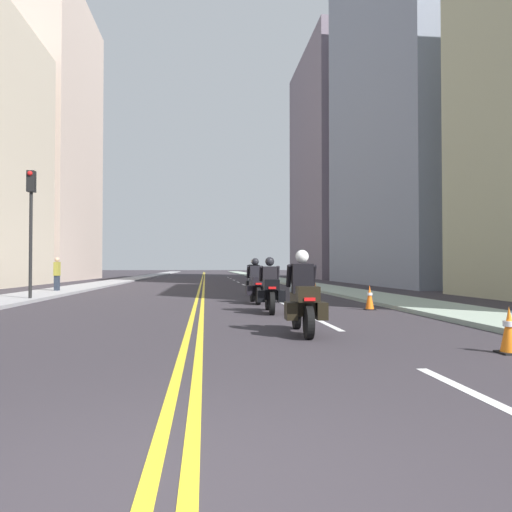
{
  "coord_description": "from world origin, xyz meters",
  "views": [
    {
      "loc": [
        0.21,
        -2.78,
        1.3
      ],
      "look_at": [
        2.0,
        14.4,
        1.68
      ],
      "focal_mm": 34.22,
      "sensor_mm": 36.0,
      "label": 1
    }
  ],
  "objects_px": {
    "motorcycle_1": "(270,290)",
    "motorcycle_3": "(254,280)",
    "traffic_cone_1": "(315,289)",
    "traffic_light_near": "(31,211)",
    "traffic_cone_0": "(370,297)",
    "traffic_cone_2": "(509,330)",
    "pedestrian_1": "(57,275)",
    "motorcycle_2": "(256,285)",
    "motorcycle_0": "(303,300)"
  },
  "relations": [
    {
      "from": "motorcycle_1",
      "to": "motorcycle_2",
      "type": "relative_size",
      "value": 1.03
    },
    {
      "from": "traffic_cone_2",
      "to": "traffic_cone_0",
      "type": "bearing_deg",
      "value": 86.92
    },
    {
      "from": "motorcycle_2",
      "to": "pedestrian_1",
      "type": "xyz_separation_m",
      "value": [
        -9.07,
        7.88,
        0.27
      ]
    },
    {
      "from": "motorcycle_1",
      "to": "motorcycle_3",
      "type": "distance_m",
      "value": 8.36
    },
    {
      "from": "pedestrian_1",
      "to": "traffic_cone_2",
      "type": "bearing_deg",
      "value": -141.19
    },
    {
      "from": "motorcycle_1",
      "to": "motorcycle_3",
      "type": "bearing_deg",
      "value": 90.32
    },
    {
      "from": "traffic_cone_2",
      "to": "traffic_light_near",
      "type": "distance_m",
      "value": 16.7
    },
    {
      "from": "motorcycle_1",
      "to": "pedestrian_1",
      "type": "xyz_separation_m",
      "value": [
        -9.12,
        11.37,
        0.27
      ]
    },
    {
      "from": "motorcycle_3",
      "to": "traffic_light_near",
      "type": "height_order",
      "value": "traffic_light_near"
    },
    {
      "from": "motorcycle_0",
      "to": "traffic_cone_0",
      "type": "distance_m",
      "value": 5.88
    },
    {
      "from": "motorcycle_2",
      "to": "pedestrian_1",
      "type": "bearing_deg",
      "value": 137.01
    },
    {
      "from": "motorcycle_3",
      "to": "traffic_cone_1",
      "type": "relative_size",
      "value": 3.45
    },
    {
      "from": "traffic_cone_2",
      "to": "pedestrian_1",
      "type": "bearing_deg",
      "value": 123.12
    },
    {
      "from": "motorcycle_1",
      "to": "traffic_cone_1",
      "type": "xyz_separation_m",
      "value": [
        2.84,
        6.78,
        -0.32
      ]
    },
    {
      "from": "pedestrian_1",
      "to": "motorcycle_1",
      "type": "bearing_deg",
      "value": -135.6
    },
    {
      "from": "traffic_cone_2",
      "to": "pedestrian_1",
      "type": "xyz_separation_m",
      "value": [
        -11.83,
        18.12,
        0.56
      ]
    },
    {
      "from": "traffic_cone_0",
      "to": "traffic_cone_2",
      "type": "height_order",
      "value": "traffic_cone_0"
    },
    {
      "from": "motorcycle_0",
      "to": "traffic_cone_1",
      "type": "relative_size",
      "value": 3.14
    },
    {
      "from": "traffic_cone_0",
      "to": "motorcycle_1",
      "type": "bearing_deg",
      "value": -168.84
    },
    {
      "from": "motorcycle_3",
      "to": "traffic_light_near",
      "type": "distance_m",
      "value": 9.59
    },
    {
      "from": "traffic_cone_1",
      "to": "traffic_light_near",
      "type": "bearing_deg",
      "value": -172.98
    },
    {
      "from": "traffic_cone_0",
      "to": "motorcycle_3",
      "type": "bearing_deg",
      "value": 109.43
    },
    {
      "from": "motorcycle_3",
      "to": "traffic_cone_1",
      "type": "height_order",
      "value": "motorcycle_3"
    },
    {
      "from": "motorcycle_1",
      "to": "motorcycle_2",
      "type": "height_order",
      "value": "motorcycle_2"
    },
    {
      "from": "motorcycle_2",
      "to": "pedestrian_1",
      "type": "relative_size",
      "value": 1.17
    },
    {
      "from": "traffic_cone_2",
      "to": "pedestrian_1",
      "type": "distance_m",
      "value": 21.65
    },
    {
      "from": "traffic_cone_0",
      "to": "traffic_cone_1",
      "type": "bearing_deg",
      "value": 92.45
    },
    {
      "from": "traffic_cone_2",
      "to": "motorcycle_1",
      "type": "bearing_deg",
      "value": 111.87
    },
    {
      "from": "motorcycle_1",
      "to": "traffic_cone_0",
      "type": "height_order",
      "value": "motorcycle_1"
    },
    {
      "from": "motorcycle_1",
      "to": "traffic_light_near",
      "type": "xyz_separation_m",
      "value": [
        -8.34,
        5.4,
        2.74
      ]
    },
    {
      "from": "motorcycle_0",
      "to": "motorcycle_2",
      "type": "xyz_separation_m",
      "value": [
        -0.1,
        7.89,
        -0.01
      ]
    },
    {
      "from": "motorcycle_1",
      "to": "traffic_cone_2",
      "type": "height_order",
      "value": "motorcycle_1"
    },
    {
      "from": "motorcycle_3",
      "to": "motorcycle_1",
      "type": "bearing_deg",
      "value": -93.05
    },
    {
      "from": "motorcycle_2",
      "to": "traffic_cone_2",
      "type": "height_order",
      "value": "motorcycle_2"
    },
    {
      "from": "motorcycle_0",
      "to": "motorcycle_1",
      "type": "distance_m",
      "value": 4.4
    },
    {
      "from": "traffic_cone_1",
      "to": "traffic_light_near",
      "type": "xyz_separation_m",
      "value": [
        -11.18,
        -1.38,
        3.06
      ]
    },
    {
      "from": "motorcycle_2",
      "to": "motorcycle_0",
      "type": "bearing_deg",
      "value": -91.29
    },
    {
      "from": "motorcycle_1",
      "to": "traffic_light_near",
      "type": "relative_size",
      "value": 0.43
    },
    {
      "from": "traffic_cone_1",
      "to": "motorcycle_1",
      "type": "bearing_deg",
      "value": -112.77
    },
    {
      "from": "motorcycle_1",
      "to": "traffic_cone_2",
      "type": "relative_size",
      "value": 3.02
    },
    {
      "from": "motorcycle_2",
      "to": "traffic_light_near",
      "type": "relative_size",
      "value": 0.42
    },
    {
      "from": "motorcycle_2",
      "to": "traffic_cone_0",
      "type": "xyz_separation_m",
      "value": [
        3.15,
        -2.88,
        -0.27
      ]
    },
    {
      "from": "motorcycle_1",
      "to": "motorcycle_3",
      "type": "height_order",
      "value": "motorcycle_3"
    },
    {
      "from": "motorcycle_1",
      "to": "pedestrian_1",
      "type": "relative_size",
      "value": 1.21
    },
    {
      "from": "traffic_cone_1",
      "to": "pedestrian_1",
      "type": "bearing_deg",
      "value": 158.97
    },
    {
      "from": "traffic_cone_2",
      "to": "pedestrian_1",
      "type": "relative_size",
      "value": 0.4
    },
    {
      "from": "motorcycle_3",
      "to": "traffic_cone_2",
      "type": "bearing_deg",
      "value": -81.69
    },
    {
      "from": "traffic_cone_0",
      "to": "traffic_cone_2",
      "type": "xyz_separation_m",
      "value": [
        -0.4,
        -7.36,
        -0.02
      ]
    },
    {
      "from": "traffic_cone_0",
      "to": "motorcycle_0",
      "type": "bearing_deg",
      "value": -121.34
    },
    {
      "from": "motorcycle_0",
      "to": "traffic_cone_2",
      "type": "height_order",
      "value": "motorcycle_0"
    }
  ]
}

